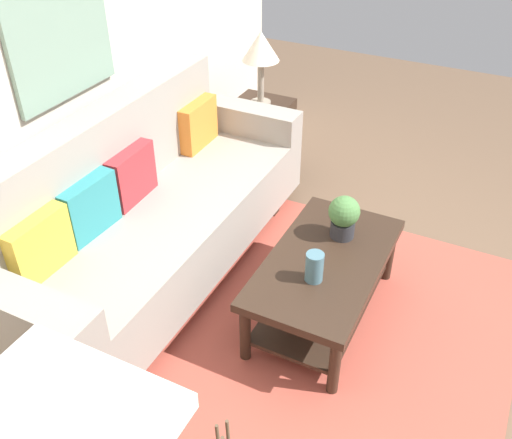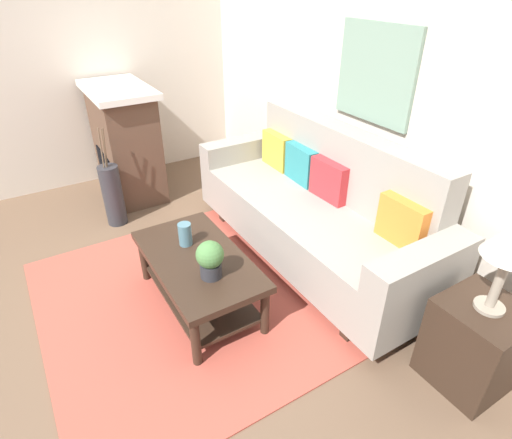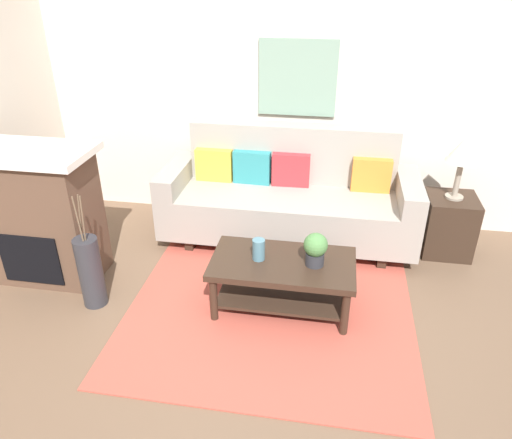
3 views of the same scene
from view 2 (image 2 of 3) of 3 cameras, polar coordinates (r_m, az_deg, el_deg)
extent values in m
plane|color=brown|center=(3.14, -16.76, -13.38)|extent=(9.04, 9.04, 0.00)
cube|color=beige|center=(3.46, 16.59, 16.90)|extent=(5.04, 0.10, 2.70)
cube|color=beige|center=(4.98, -22.00, 20.11)|extent=(0.10, 5.09, 2.70)
cube|color=#B24C3D|center=(3.23, -8.20, -10.46)|extent=(2.22, 2.17, 0.01)
cube|color=gray|center=(3.46, 7.24, -0.67)|extent=(1.99, 0.84, 0.40)
cube|color=gray|center=(3.43, 12.04, 7.64)|extent=(1.99, 0.20, 0.56)
cube|color=gray|center=(4.22, -1.83, 7.22)|extent=(0.20, 0.84, 0.60)
cube|color=gray|center=(2.81, 21.31, -9.04)|extent=(0.20, 0.84, 0.60)
cube|color=#332319|center=(4.22, -0.40, 1.81)|extent=(0.08, 0.74, 0.12)
cube|color=#332319|center=(3.12, 17.21, -12.21)|extent=(0.08, 0.74, 0.12)
cube|color=gold|center=(3.94, 3.01, 9.54)|extent=(0.36, 0.13, 0.32)
cube|color=teal|center=(3.66, 6.34, 7.62)|extent=(0.37, 0.14, 0.32)
cube|color=red|center=(3.40, 10.18, 5.37)|extent=(0.36, 0.13, 0.32)
cube|color=orange|center=(2.95, 19.65, -0.33)|extent=(0.36, 0.12, 0.32)
cube|color=#332319|center=(2.91, -8.12, -5.55)|extent=(1.10, 0.60, 0.05)
cube|color=#332319|center=(3.09, -7.72, -9.78)|extent=(0.98, 0.50, 0.02)
cylinder|color=#332319|center=(3.36, -15.21, -5.39)|extent=(0.06, 0.06, 0.38)
cylinder|color=#332319|center=(2.65, -8.33, -16.44)|extent=(0.06, 0.06, 0.38)
cylinder|color=#332319|center=(3.49, -7.44, -2.98)|extent=(0.06, 0.06, 0.38)
cylinder|color=#332319|center=(2.81, 1.23, -12.66)|extent=(0.06, 0.06, 0.38)
cylinder|color=slate|center=(3.00, -9.78, -2.02)|extent=(0.10, 0.10, 0.17)
cylinder|color=#2D2D33|center=(2.69, -6.25, -6.94)|extent=(0.14, 0.14, 0.10)
sphere|color=#4A7C40|center=(2.62, -6.40, -4.84)|extent=(0.18, 0.18, 0.18)
cube|color=#332319|center=(2.80, 27.95, -14.93)|extent=(0.44, 0.44, 0.56)
cylinder|color=gray|center=(2.62, 29.52, -10.42)|extent=(0.16, 0.16, 0.02)
cylinder|color=gray|center=(2.52, 30.48, -7.57)|extent=(0.05, 0.05, 0.35)
cube|color=brown|center=(4.63, -17.47, 9.77)|extent=(0.90, 0.50, 1.10)
cube|color=black|center=(4.67, -19.97, 6.18)|extent=(0.52, 0.02, 0.44)
cube|color=silver|center=(4.46, -18.68, 16.68)|extent=(1.02, 0.58, 0.06)
cylinder|color=#2D2D33|center=(4.16, -19.17, 3.16)|extent=(0.19, 0.19, 0.60)
cylinder|color=brown|center=(3.95, -20.29, 9.16)|extent=(0.02, 0.03, 0.36)
cylinder|color=brown|center=(3.98, -20.15, 9.35)|extent=(0.03, 0.03, 0.36)
cylinder|color=brown|center=(3.97, -20.64, 9.23)|extent=(0.05, 0.03, 0.36)
cube|color=gray|center=(3.38, 16.14, 18.79)|extent=(0.74, 0.03, 0.71)
camera|label=1|loc=(4.55, -35.32, 30.39)|focal=40.22mm
camera|label=3|loc=(2.92, -85.64, 9.67)|focal=33.79mm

